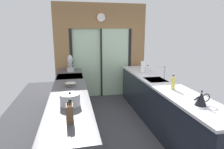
{
  "coord_description": "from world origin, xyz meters",
  "views": [
    {
      "loc": [
        -0.83,
        -3.14,
        1.93
      ],
      "look_at": [
        -0.02,
        0.74,
        1.03
      ],
      "focal_mm": 30.7,
      "sensor_mm": 36.0,
      "label": 1
    }
  ],
  "objects_px": {
    "soap_bottle_near": "(173,83)",
    "paper_towel_roll": "(143,67)",
    "mixing_bowl": "(70,84)",
    "kettle": "(201,99)",
    "knife_block": "(70,113)",
    "oven_range": "(71,95)",
    "soap_bottle_far": "(148,71)",
    "stand_mixer": "(70,65)",
    "stock_pot": "(70,100)"
  },
  "relations": [
    {
      "from": "soap_bottle_near",
      "to": "paper_towel_roll",
      "type": "bearing_deg",
      "value": 90.0
    },
    {
      "from": "mixing_bowl",
      "to": "kettle",
      "type": "distance_m",
      "value": 2.22
    },
    {
      "from": "mixing_bowl",
      "to": "knife_block",
      "type": "distance_m",
      "value": 1.47
    },
    {
      "from": "oven_range",
      "to": "soap_bottle_far",
      "type": "distance_m",
      "value": 1.9
    },
    {
      "from": "soap_bottle_far",
      "to": "paper_towel_roll",
      "type": "xyz_separation_m",
      "value": [
        -0.0,
        0.31,
        0.03
      ]
    },
    {
      "from": "soap_bottle_far",
      "to": "stand_mixer",
      "type": "bearing_deg",
      "value": 154.94
    },
    {
      "from": "mixing_bowl",
      "to": "paper_towel_roll",
      "type": "distance_m",
      "value": 2.01
    },
    {
      "from": "stand_mixer",
      "to": "stock_pot",
      "type": "relative_size",
      "value": 1.5
    },
    {
      "from": "oven_range",
      "to": "knife_block",
      "type": "bearing_deg",
      "value": -89.54
    },
    {
      "from": "knife_block",
      "to": "stand_mixer",
      "type": "height_order",
      "value": "stand_mixer"
    },
    {
      "from": "oven_range",
      "to": "soap_bottle_far",
      "type": "relative_size",
      "value": 3.98
    },
    {
      "from": "mixing_bowl",
      "to": "soap_bottle_far",
      "type": "height_order",
      "value": "soap_bottle_far"
    },
    {
      "from": "oven_range",
      "to": "knife_block",
      "type": "relative_size",
      "value": 3.36
    },
    {
      "from": "knife_block",
      "to": "soap_bottle_far",
      "type": "height_order",
      "value": "knife_block"
    },
    {
      "from": "mixing_bowl",
      "to": "kettle",
      "type": "height_order",
      "value": "kettle"
    },
    {
      "from": "knife_block",
      "to": "stand_mixer",
      "type": "xyz_separation_m",
      "value": [
        -0.0,
        2.91,
        0.06
      ]
    },
    {
      "from": "mixing_bowl",
      "to": "kettle",
      "type": "relative_size",
      "value": 0.8
    },
    {
      "from": "paper_towel_roll",
      "to": "stand_mixer",
      "type": "bearing_deg",
      "value": 163.75
    },
    {
      "from": "knife_block",
      "to": "kettle",
      "type": "distance_m",
      "value": 1.79
    },
    {
      "from": "soap_bottle_near",
      "to": "soap_bottle_far",
      "type": "relative_size",
      "value": 1.13
    },
    {
      "from": "stand_mixer",
      "to": "kettle",
      "type": "bearing_deg",
      "value": -57.25
    },
    {
      "from": "oven_range",
      "to": "kettle",
      "type": "relative_size",
      "value": 3.69
    },
    {
      "from": "mixing_bowl",
      "to": "stock_pot",
      "type": "height_order",
      "value": "stock_pot"
    },
    {
      "from": "stock_pot",
      "to": "knife_block",
      "type": "bearing_deg",
      "value": -89.99
    },
    {
      "from": "stand_mixer",
      "to": "stock_pot",
      "type": "bearing_deg",
      "value": -90.0
    },
    {
      "from": "soap_bottle_near",
      "to": "paper_towel_roll",
      "type": "xyz_separation_m",
      "value": [
        0.0,
        1.48,
        0.02
      ]
    },
    {
      "from": "soap_bottle_far",
      "to": "paper_towel_roll",
      "type": "bearing_deg",
      "value": 90.0
    },
    {
      "from": "stand_mixer",
      "to": "knife_block",
      "type": "bearing_deg",
      "value": -90.0
    },
    {
      "from": "knife_block",
      "to": "stand_mixer",
      "type": "distance_m",
      "value": 2.91
    },
    {
      "from": "oven_range",
      "to": "soap_bottle_near",
      "type": "distance_m",
      "value": 2.36
    },
    {
      "from": "mixing_bowl",
      "to": "paper_towel_roll",
      "type": "xyz_separation_m",
      "value": [
        1.78,
        0.92,
        0.1
      ]
    },
    {
      "from": "mixing_bowl",
      "to": "stock_pot",
      "type": "bearing_deg",
      "value": -90.0
    },
    {
      "from": "mixing_bowl",
      "to": "soap_bottle_near",
      "type": "distance_m",
      "value": 1.87
    },
    {
      "from": "kettle",
      "to": "knife_block",
      "type": "bearing_deg",
      "value": -175.71
    },
    {
      "from": "knife_block",
      "to": "kettle",
      "type": "bearing_deg",
      "value": 4.29
    },
    {
      "from": "oven_range",
      "to": "kettle",
      "type": "height_order",
      "value": "kettle"
    },
    {
      "from": "kettle",
      "to": "soap_bottle_near",
      "type": "height_order",
      "value": "soap_bottle_near"
    },
    {
      "from": "knife_block",
      "to": "mixing_bowl",
      "type": "bearing_deg",
      "value": 90.0
    },
    {
      "from": "mixing_bowl",
      "to": "kettle",
      "type": "xyz_separation_m",
      "value": [
        1.78,
        -1.33,
        0.06
      ]
    },
    {
      "from": "stand_mixer",
      "to": "paper_towel_roll",
      "type": "relative_size",
      "value": 1.43
    },
    {
      "from": "oven_range",
      "to": "knife_block",
      "type": "xyz_separation_m",
      "value": [
        0.02,
        -2.32,
        0.57
      ]
    },
    {
      "from": "stand_mixer",
      "to": "paper_towel_roll",
      "type": "height_order",
      "value": "stand_mixer"
    },
    {
      "from": "mixing_bowl",
      "to": "soap_bottle_far",
      "type": "bearing_deg",
      "value": 18.89
    },
    {
      "from": "soap_bottle_near",
      "to": "paper_towel_roll",
      "type": "relative_size",
      "value": 0.88
    },
    {
      "from": "soap_bottle_near",
      "to": "paper_towel_roll",
      "type": "height_order",
      "value": "paper_towel_roll"
    },
    {
      "from": "oven_range",
      "to": "paper_towel_roll",
      "type": "bearing_deg",
      "value": 1.96
    },
    {
      "from": "stock_pot",
      "to": "kettle",
      "type": "relative_size",
      "value": 1.12
    },
    {
      "from": "knife_block",
      "to": "stock_pot",
      "type": "height_order",
      "value": "knife_block"
    },
    {
      "from": "mixing_bowl",
      "to": "paper_towel_roll",
      "type": "relative_size",
      "value": 0.67
    },
    {
      "from": "stand_mixer",
      "to": "paper_towel_roll",
      "type": "distance_m",
      "value": 1.85
    }
  ]
}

